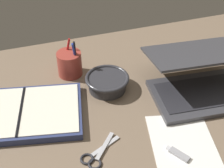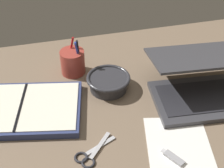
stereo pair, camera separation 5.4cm
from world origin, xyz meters
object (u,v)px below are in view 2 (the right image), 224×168
pen_cup (73,62)px  laptop (201,84)px  scissors (89,156)px  planner (21,109)px  bowl (108,82)px

pen_cup → laptop: bearing=-30.7°
scissors → laptop: bearing=-14.9°
laptop → pen_cup: (-39.93, 23.74, -0.26)cm
laptop → planner: (-59.52, 6.36, -3.65)cm
pen_cup → scissors: 40.72cm
laptop → pen_cup: 46.46cm
planner → scissors: planner is taller
scissors → planner: bearing=90.8°
laptop → pen_cup: pen_cup is taller
pen_cup → bowl: bearing=-50.4°
laptop → scissors: laptop is taller
planner → scissors: (17.64, -23.06, -0.99)cm
planner → pen_cup: bearing=53.3°
bowl → planner: bearing=-171.0°
bowl → planner: bowl is taller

